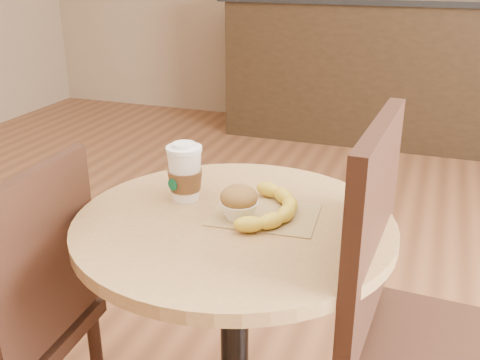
{
  "coord_description": "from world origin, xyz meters",
  "views": [
    {
      "loc": [
        0.44,
        -1.06,
        1.31
      ],
      "look_at": [
        0.03,
        0.05,
        0.83
      ],
      "focal_mm": 42.0,
      "sensor_mm": 36.0,
      "label": 1
    }
  ],
  "objects_px": {
    "chair_left": "(14,323)",
    "chair_right": "(423,338)",
    "cafe_table": "(234,296)",
    "coffee_cup": "(185,174)",
    "muffin": "(239,202)",
    "banana": "(272,208)"
  },
  "relations": [
    {
      "from": "chair_left",
      "to": "chair_right",
      "type": "distance_m",
      "value": 0.94
    },
    {
      "from": "chair_left",
      "to": "coffee_cup",
      "type": "height_order",
      "value": "coffee_cup"
    },
    {
      "from": "chair_right",
      "to": "muffin",
      "type": "height_order",
      "value": "chair_right"
    },
    {
      "from": "chair_right",
      "to": "muffin",
      "type": "distance_m",
      "value": 0.49
    },
    {
      "from": "cafe_table",
      "to": "chair_right",
      "type": "height_order",
      "value": "chair_right"
    },
    {
      "from": "banana",
      "to": "muffin",
      "type": "bearing_deg",
      "value": -148.58
    },
    {
      "from": "coffee_cup",
      "to": "muffin",
      "type": "bearing_deg",
      "value": -0.7
    },
    {
      "from": "cafe_table",
      "to": "banana",
      "type": "height_order",
      "value": "banana"
    },
    {
      "from": "chair_left",
      "to": "coffee_cup",
      "type": "distance_m",
      "value": 0.54
    },
    {
      "from": "coffee_cup",
      "to": "banana",
      "type": "bearing_deg",
      "value": 14.73
    },
    {
      "from": "cafe_table",
      "to": "muffin",
      "type": "distance_m",
      "value": 0.25
    },
    {
      "from": "muffin",
      "to": "banana",
      "type": "bearing_deg",
      "value": 31.11
    },
    {
      "from": "cafe_table",
      "to": "chair_left",
      "type": "relative_size",
      "value": 0.84
    },
    {
      "from": "chair_right",
      "to": "coffee_cup",
      "type": "distance_m",
      "value": 0.65
    },
    {
      "from": "banana",
      "to": "coffee_cup",
      "type": "bearing_deg",
      "value": 174.72
    },
    {
      "from": "coffee_cup",
      "to": "banana",
      "type": "relative_size",
      "value": 0.54
    },
    {
      "from": "chair_left",
      "to": "chair_right",
      "type": "height_order",
      "value": "chair_right"
    },
    {
      "from": "coffee_cup",
      "to": "muffin",
      "type": "relative_size",
      "value": 1.65
    },
    {
      "from": "chair_right",
      "to": "coffee_cup",
      "type": "xyz_separation_m",
      "value": [
        -0.59,
        0.1,
        0.26
      ]
    },
    {
      "from": "cafe_table",
      "to": "chair_left",
      "type": "bearing_deg",
      "value": -156.61
    },
    {
      "from": "cafe_table",
      "to": "chair_left",
      "type": "height_order",
      "value": "chair_left"
    },
    {
      "from": "cafe_table",
      "to": "muffin",
      "type": "bearing_deg",
      "value": 17.61
    }
  ]
}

